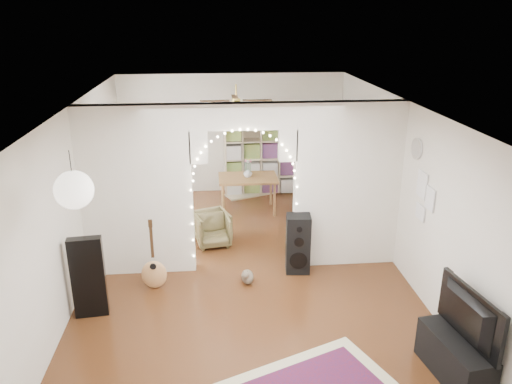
{
  "coord_description": "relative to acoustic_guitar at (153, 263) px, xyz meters",
  "views": [
    {
      "loc": [
        -0.48,
        -7.34,
        3.96
      ],
      "look_at": [
        0.22,
        0.3,
        1.18
      ],
      "focal_mm": 35.0,
      "sensor_mm": 36.0,
      "label": 1
    }
  ],
  "objects": [
    {
      "name": "dining_chair_right",
      "position": [
        0.88,
        1.61,
        -0.14
      ],
      "size": [
        0.76,
        0.77,
        0.55
      ],
      "primitive_type": "imported",
      "rotation": [
        0.0,
        0.0,
        0.34
      ],
      "color": "brown",
      "rests_on": "floor"
    },
    {
      "name": "picture_frames",
      "position": [
        3.89,
        -0.42,
        1.08
      ],
      "size": [
        0.02,
        0.5,
        0.7
      ],
      "primitive_type": null,
      "color": "white",
      "rests_on": "wall_right"
    },
    {
      "name": "tv",
      "position": [
        3.61,
        -2.29,
        0.39
      ],
      "size": [
        0.29,
        1.08,
        0.62
      ],
      "primitive_type": "imported",
      "rotation": [
        0.0,
        0.0,
        1.71
      ],
      "color": "black",
      "rests_on": "media_console"
    },
    {
      "name": "divider_wall",
      "position": [
        1.41,
        0.58,
        1.01
      ],
      "size": [
        5.0,
        0.2,
        2.7
      ],
      "color": "silver",
      "rests_on": "floor"
    },
    {
      "name": "acoustic_guitar",
      "position": [
        0.0,
        0.0,
        0.0
      ],
      "size": [
        0.38,
        0.14,
        0.96
      ],
      "rotation": [
        0.0,
        0.0,
        -0.01
      ],
      "color": "tan",
      "rests_on": "floor"
    },
    {
      "name": "dining_table",
      "position": [
        1.65,
        2.98,
        0.26
      ],
      "size": [
        1.2,
        0.8,
        0.76
      ],
      "rotation": [
        0.0,
        0.0,
        -0.0
      ],
      "color": "brown",
      "rests_on": "floor"
    },
    {
      "name": "guitar_case",
      "position": [
        -0.79,
        -0.64,
        0.17
      ],
      "size": [
        0.46,
        0.19,
        1.17
      ],
      "primitive_type": "cube",
      "rotation": [
        0.0,
        0.0,
        0.11
      ],
      "color": "black",
      "rests_on": "floor"
    },
    {
      "name": "floor",
      "position": [
        1.41,
        0.58,
        -0.42
      ],
      "size": [
        7.5,
        7.5,
        0.0
      ],
      "primitive_type": "plane",
      "color": "black",
      "rests_on": "ground"
    },
    {
      "name": "dining_chair_left",
      "position": [
        0.9,
        1.43,
        -0.15
      ],
      "size": [
        0.66,
        0.68,
        0.54
      ],
      "primitive_type": "imported",
      "rotation": [
        0.0,
        0.0,
        0.16
      ],
      "color": "brown",
      "rests_on": "floor"
    },
    {
      "name": "bookcase",
      "position": [
        2.03,
        4.08,
        0.42
      ],
      "size": [
        1.68,
        1.0,
        1.68
      ],
      "primitive_type": "cube",
      "rotation": [
        0.0,
        0.0,
        0.39
      ],
      "color": "#C2B08D",
      "rests_on": "floor"
    },
    {
      "name": "wall_clock",
      "position": [
        3.89,
        -0.02,
        1.68
      ],
      "size": [
        0.03,
        0.31,
        0.31
      ],
      "primitive_type": "cylinder",
      "rotation": [
        0.0,
        1.57,
        0.0
      ],
      "color": "white",
      "rests_on": "wall_right"
    },
    {
      "name": "paper_lantern",
      "position": [
        -0.49,
        -1.82,
        1.83
      ],
      "size": [
        0.4,
        0.4,
        0.4
      ],
      "primitive_type": "sphere",
      "color": "white",
      "rests_on": "ceiling"
    },
    {
      "name": "ceiling_fan",
      "position": [
        1.41,
        2.58,
        1.98
      ],
      "size": [
        1.1,
        1.1,
        0.3
      ],
      "primitive_type": null,
      "color": "gold",
      "rests_on": "ceiling"
    },
    {
      "name": "wall_right",
      "position": [
        3.91,
        0.58,
        0.93
      ],
      "size": [
        0.02,
        7.5,
        2.7
      ],
      "primitive_type": "cube",
      "color": "silver",
      "rests_on": "floor"
    },
    {
      "name": "fairy_lights",
      "position": [
        1.41,
        0.45,
        1.13
      ],
      "size": [
        1.64,
        0.04,
        1.6
      ],
      "primitive_type": null,
      "color": "#FFEABF",
      "rests_on": "divider_wall"
    },
    {
      "name": "floor_speaker",
      "position": [
        2.25,
        0.33,
        0.06
      ],
      "size": [
        0.4,
        0.37,
        0.97
      ],
      "rotation": [
        0.0,
        0.0,
        -0.09
      ],
      "color": "black",
      "rests_on": "floor"
    },
    {
      "name": "ceiling",
      "position": [
        1.41,
        0.58,
        2.28
      ],
      "size": [
        5.0,
        7.5,
        0.02
      ],
      "primitive_type": "cube",
      "color": "white",
      "rests_on": "wall_back"
    },
    {
      "name": "window",
      "position": [
        -1.06,
        2.38,
        1.08
      ],
      "size": [
        0.04,
        1.2,
        1.4
      ],
      "primitive_type": "cube",
      "color": "white",
      "rests_on": "wall_left"
    },
    {
      "name": "tabby_cat",
      "position": [
        1.41,
        0.01,
        -0.3
      ],
      "size": [
        0.27,
        0.43,
        0.29
      ],
      "rotation": [
        0.0,
        0.0,
        -0.32
      ],
      "color": "brown",
      "rests_on": "floor"
    },
    {
      "name": "wall_front",
      "position": [
        1.41,
        -3.17,
        0.93
      ],
      "size": [
        5.0,
        0.02,
        2.7
      ],
      "primitive_type": "cube",
      "color": "silver",
      "rests_on": "floor"
    },
    {
      "name": "media_console",
      "position": [
        3.61,
        -2.29,
        -0.17
      ],
      "size": [
        0.54,
        1.05,
        0.5
      ],
      "primitive_type": "cube",
      "rotation": [
        0.0,
        0.0,
        0.14
      ],
      "color": "black",
      "rests_on": "floor"
    },
    {
      "name": "flower_vase",
      "position": [
        1.65,
        2.98,
        0.43
      ],
      "size": [
        0.18,
        0.18,
        0.19
      ],
      "primitive_type": "imported",
      "rotation": [
        0.0,
        0.0,
        -0.0
      ],
      "color": "silver",
      "rests_on": "dining_table"
    },
    {
      "name": "wall_left",
      "position": [
        -1.09,
        0.58,
        0.93
      ],
      "size": [
        0.02,
        7.5,
        2.7
      ],
      "primitive_type": "cube",
      "color": "silver",
      "rests_on": "floor"
    },
    {
      "name": "wall_back",
      "position": [
        1.41,
        4.33,
        0.93
      ],
      "size": [
        5.0,
        0.02,
        2.7
      ],
      "primitive_type": "cube",
      "color": "silver",
      "rests_on": "floor"
    }
  ]
}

